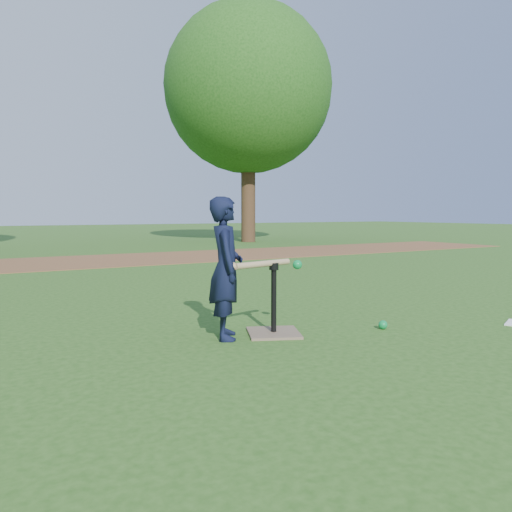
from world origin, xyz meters
TOP-DOWN VIEW (x-y plane):
  - ground at (0.00, 0.00)m, footprint 80.00×80.00m
  - dirt_strip at (0.00, 7.50)m, footprint 24.00×3.00m
  - child at (-0.35, 0.23)m, footprint 0.42×0.50m
  - wiffle_ball_ground at (1.00, -0.20)m, footprint 0.08×0.08m
  - batting_tee at (0.06, 0.14)m, footprint 0.57×0.57m
  - swing_action at (-0.03, 0.10)m, footprint 0.67×0.20m
  - tree_right at (6.50, 12.00)m, footprint 5.80×5.80m

SIDE VIEW (x-z plane):
  - ground at x=0.00m, z-range 0.00..0.00m
  - dirt_strip at x=0.00m, z-range 0.00..0.01m
  - wiffle_ball_ground at x=1.00m, z-range 0.00..0.08m
  - batting_tee at x=0.06m, z-range -0.20..0.42m
  - child at x=-0.35m, z-range 0.00..1.17m
  - swing_action at x=-0.03m, z-range 0.57..0.65m
  - tree_right at x=6.50m, z-range 1.19..9.39m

